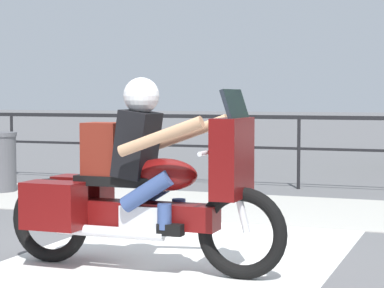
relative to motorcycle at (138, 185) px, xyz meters
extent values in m
plane|color=#565659|center=(0.05, 0.17, -0.69)|extent=(120.00, 120.00, 0.00)
cube|color=#A8A59E|center=(0.05, 3.57, -0.68)|extent=(44.00, 2.40, 0.01)
cube|color=silver|center=(0.13, -0.03, -0.69)|extent=(2.71, 6.00, 0.01)
cube|color=black|center=(0.05, 5.68, 0.40)|extent=(36.00, 0.04, 0.06)
cube|color=black|center=(0.05, 5.68, -0.08)|extent=(36.00, 0.03, 0.04)
cylinder|color=black|center=(-5.05, 5.68, -0.13)|extent=(0.05, 0.05, 1.12)
cylinder|color=black|center=(0.05, 5.68, -0.13)|extent=(0.05, 0.05, 1.12)
torus|color=black|center=(0.87, 0.00, -0.33)|extent=(0.71, 0.11, 0.71)
torus|color=black|center=(-0.82, 0.00, -0.33)|extent=(0.71, 0.11, 0.71)
cube|color=#5B0C0C|center=(0.02, 0.00, -0.23)|extent=(1.29, 0.22, 0.20)
cube|color=silver|center=(0.06, 0.00, -0.28)|extent=(0.34, 0.26, 0.26)
ellipsoid|color=#5B0C0C|center=(0.22, 0.00, 0.10)|extent=(0.55, 0.30, 0.26)
cube|color=black|center=(-0.15, 0.00, 0.04)|extent=(0.74, 0.28, 0.08)
cube|color=#5B0C0C|center=(0.79, 0.00, 0.25)|extent=(0.20, 0.54, 0.61)
cube|color=#1E232B|center=(0.81, 0.00, 0.65)|extent=(0.10, 0.46, 0.24)
cylinder|color=silver|center=(0.65, 0.00, 0.30)|extent=(0.04, 0.70, 0.04)
cylinder|color=silver|center=(-0.18, -0.16, -0.36)|extent=(0.93, 0.09, 0.09)
cube|color=#5B0C0C|center=(-0.64, -0.24, -0.16)|extent=(0.48, 0.28, 0.38)
cube|color=#5B0C0C|center=(-0.64, 0.24, -0.16)|extent=(0.48, 0.28, 0.38)
cylinder|color=silver|center=(0.84, 0.00, -0.04)|extent=(0.19, 0.06, 0.57)
cube|color=black|center=(-0.01, 0.00, 0.33)|extent=(0.31, 0.36, 0.56)
sphere|color=tan|center=(0.03, 0.00, 0.70)|extent=(0.23, 0.23, 0.23)
sphere|color=silver|center=(0.03, 0.00, 0.72)|extent=(0.29, 0.29, 0.29)
cylinder|color=#33477A|center=(0.14, -0.15, -0.02)|extent=(0.44, 0.13, 0.34)
cylinder|color=#33477A|center=(0.29, -0.15, -0.21)|extent=(0.11, 0.11, 0.20)
cube|color=black|center=(0.34, -0.15, -0.31)|extent=(0.20, 0.10, 0.09)
cylinder|color=#33477A|center=(0.14, 0.15, -0.02)|extent=(0.44, 0.13, 0.34)
cylinder|color=#33477A|center=(0.29, 0.15, -0.21)|extent=(0.11, 0.11, 0.20)
cube|color=black|center=(0.34, 0.15, -0.31)|extent=(0.20, 0.10, 0.09)
cylinder|color=tan|center=(0.32, -0.30, 0.41)|extent=(0.69, 0.09, 0.32)
cylinder|color=tan|center=(0.32, 0.30, 0.41)|extent=(0.69, 0.09, 0.32)
cube|color=maroon|center=(-0.31, 0.00, 0.28)|extent=(0.30, 0.26, 0.44)
camera|label=1|loc=(2.50, -5.44, 0.72)|focal=70.00mm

